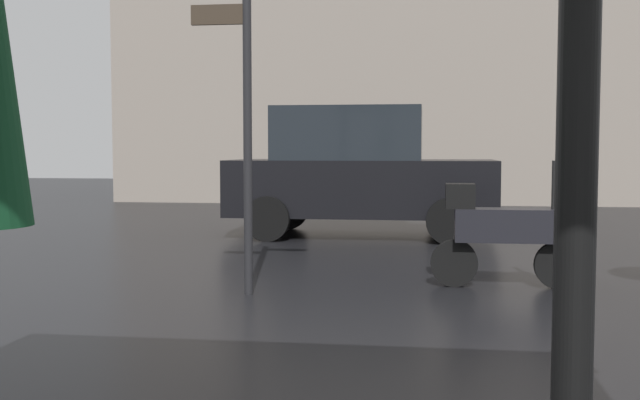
# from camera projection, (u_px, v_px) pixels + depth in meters

# --- Properties ---
(parked_scooter) EXTENTS (1.45, 0.32, 1.23)m
(parked_scooter) POSITION_uv_depth(u_px,v_px,m) (501.00, 231.00, 7.42)
(parked_scooter) COLOR black
(parked_scooter) RESTS_ON ground
(parked_car_left) EXTENTS (4.02, 1.87, 1.98)m
(parked_car_left) POSITION_uv_depth(u_px,v_px,m) (358.00, 172.00, 11.77)
(parked_car_left) COLOR black
(parked_car_left) RESTS_ON ground
(street_signpost) EXTENTS (1.08, 0.08, 3.12)m
(street_signpost) POSITION_uv_depth(u_px,v_px,m) (248.00, 90.00, 7.00)
(street_signpost) COLOR black
(street_signpost) RESTS_ON ground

